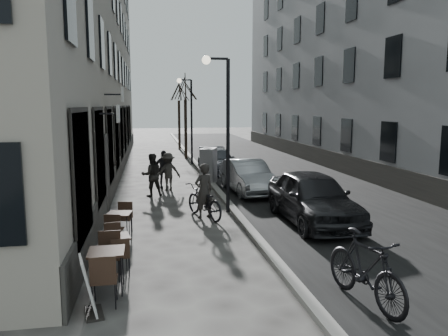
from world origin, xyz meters
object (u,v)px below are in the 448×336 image
object	(u,v)px
tree_near	(185,88)
car_mid	(247,176)
bistro_set_b	(116,248)
utility_cabinet	(209,166)
bistro_set_c	(120,223)
streetlamp_near	(223,117)
moped	(365,269)
pedestrian_mid	(168,172)
car_near	(313,197)
pedestrian_near	(152,175)
streetlamp_far	(189,112)
bicycle	(204,201)
bistro_set_a	(107,267)
tree_far	(179,91)
sign_board	(90,292)
pedestrian_far	(163,169)
car_far	(217,161)

from	to	relation	value
tree_near	car_mid	distance (m)	12.64
bistro_set_b	utility_cabinet	xyz separation A→B (m)	(3.41, 9.84, 0.38)
bistro_set_c	streetlamp_near	bearing A→B (deg)	47.79
moped	pedestrian_mid	bearing A→B (deg)	94.74
pedestrian_mid	car_near	size ratio (longest dim) A/B	0.34
pedestrian_near	car_near	size ratio (longest dim) A/B	0.37
streetlamp_far	car_mid	size ratio (longest dim) A/B	1.26
streetlamp_far	bicycle	world-z (taller)	streetlamp_far
bistro_set_a	car_near	distance (m)	7.00
tree_far	pedestrian_near	bearing A→B (deg)	-97.51
bicycle	pedestrian_near	distance (m)	3.99
streetlamp_far	bicycle	xyz separation A→B (m)	(-0.71, -12.57, -2.63)
bicycle	tree_near	bearing A→B (deg)	-115.79
bicycle	bistro_set_a	bearing A→B (deg)	41.17
car_near	moped	world-z (taller)	car_near
bistro_set_c	bicycle	distance (m)	3.14
tree_near	utility_cabinet	world-z (taller)	tree_near
tree_far	sign_board	distance (m)	28.21
streetlamp_far	bistro_set_c	size ratio (longest dim) A/B	3.34
tree_near	pedestrian_far	bearing A→B (deg)	-100.22
sign_board	bicycle	bearing A→B (deg)	54.28
sign_board	moped	world-z (taller)	moped
tree_near	pedestrian_near	xyz separation A→B (m)	(-2.36, -11.93, -3.82)
streetlamp_far	utility_cabinet	world-z (taller)	streetlamp_far
bistro_set_c	tree_far	bearing A→B (deg)	92.03
car_mid	car_far	distance (m)	5.54
utility_cabinet	car_mid	world-z (taller)	utility_cabinet
streetlamp_near	moped	size ratio (longest dim) A/B	2.35
tree_far	bistro_set_b	xyz separation A→B (m)	(-3.21, -25.44, -4.24)
car_mid	pedestrian_far	bearing A→B (deg)	148.75
bistro_set_a	pedestrian_near	size ratio (longest dim) A/B	0.98
sign_board	bicycle	xyz separation A→B (m)	(2.73, 6.10, 0.12)
tree_near	bistro_set_c	size ratio (longest dim) A/B	3.74
bicycle	tree_far	bearing A→B (deg)	-114.99
bicycle	car_near	distance (m)	3.39
streetlamp_far	bicycle	distance (m)	12.87
utility_cabinet	pedestrian_far	size ratio (longest dim) A/B	0.99
bistro_set_a	bicycle	bearing A→B (deg)	63.49
moped	car_mid	bearing A→B (deg)	78.86
pedestrian_mid	car_near	xyz separation A→B (m)	(4.08, -5.84, -0.01)
car_near	bistro_set_b	bearing A→B (deg)	-154.36
bistro_set_a	sign_board	size ratio (longest dim) A/B	1.62
bistro_set_b	pedestrian_mid	distance (m)	8.71
bistro_set_c	car_near	distance (m)	5.73
pedestrian_near	utility_cabinet	bearing A→B (deg)	-147.78
bistro_set_a	sign_board	xyz separation A→B (m)	(-0.21, -0.91, -0.09)
streetlamp_far	car_mid	world-z (taller)	streetlamp_far
streetlamp_far	pedestrian_mid	distance (m)	8.38
streetlamp_near	bicycle	size ratio (longest dim) A/B	2.52
tree_near	pedestrian_mid	world-z (taller)	tree_near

